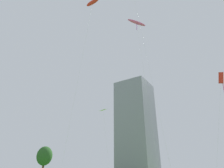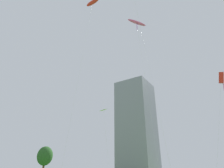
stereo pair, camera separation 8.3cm
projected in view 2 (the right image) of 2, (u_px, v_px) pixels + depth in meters
name	position (u px, v px, depth m)	size (l,w,h in m)	color
kite_flying_0	(221.00, 78.00, 32.21)	(4.63, 2.47, 17.41)	silver
kite_flying_1	(137.00, 23.00, 45.89)	(4.05, 3.56, 35.40)	silver
kite_flying_3	(93.00, 3.00, 36.67)	(6.86, 2.33, 31.66)	silver
kite_flying_5	(103.00, 110.00, 40.01)	(1.66, 4.26, 14.28)	silver
park_tree_1	(45.00, 156.00, 44.75)	(3.49, 3.49, 7.97)	brown
distant_highrise_0	(137.00, 127.00, 154.76)	(25.76, 25.18, 73.35)	gray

